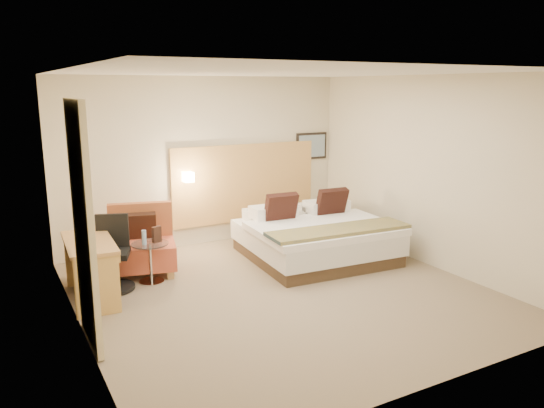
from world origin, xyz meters
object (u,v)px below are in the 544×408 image
desk (92,253)px  desk_chair (112,260)px  lounge_chair (142,246)px  bed (315,237)px  side_table (151,261)px

desk → desk_chair: (0.28, 0.21, -0.19)m
desk_chair → lounge_chair: bearing=42.6°
bed → lounge_chair: (-2.46, 0.63, 0.05)m
lounge_chair → side_table: lounge_chair is taller
lounge_chair → side_table: bearing=-92.0°
desk → desk_chair: bearing=37.4°
side_table → desk_chair: (-0.48, 0.01, 0.09)m
bed → desk_chair: bed is taller
bed → side_table: bed is taller
lounge_chair → desk: bearing=-139.2°
bed → desk: bed is taller
side_table → desk_chair: bearing=178.2°
desk → desk_chair: desk_chair is taller
bed → desk: size_ratio=1.77×
bed → desk: bearing=-179.1°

